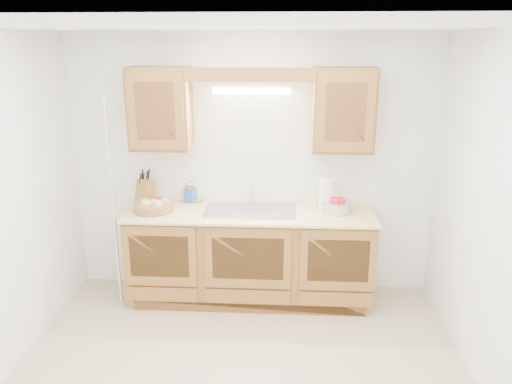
# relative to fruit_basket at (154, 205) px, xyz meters

# --- Properties ---
(room) EXTENTS (3.52, 3.50, 2.50)m
(room) POSITION_rel_fruit_basket_xyz_m (0.90, -1.16, 0.30)
(room) COLOR #C2AF8C
(room) RESTS_ON ground
(base_cabinets) EXTENTS (2.20, 0.60, 0.86)m
(base_cabinets) POSITION_rel_fruit_basket_xyz_m (0.90, 0.04, -0.51)
(base_cabinets) COLOR #9D682E
(base_cabinets) RESTS_ON ground
(countertop) EXTENTS (2.30, 0.63, 0.04)m
(countertop) POSITION_rel_fruit_basket_xyz_m (0.90, 0.03, -0.07)
(countertop) COLOR #E5C578
(countertop) RESTS_ON base_cabinets
(upper_cabinet_left) EXTENTS (0.55, 0.33, 0.75)m
(upper_cabinet_left) POSITION_rel_fruit_basket_xyz_m (0.07, 0.18, 0.87)
(upper_cabinet_left) COLOR #9D682E
(upper_cabinet_left) RESTS_ON room
(upper_cabinet_right) EXTENTS (0.55, 0.33, 0.75)m
(upper_cabinet_right) POSITION_rel_fruit_basket_xyz_m (1.73, 0.18, 0.87)
(upper_cabinet_right) COLOR #9D682E
(upper_cabinet_right) RESTS_ON room
(valance) EXTENTS (2.20, 0.05, 0.12)m
(valance) POSITION_rel_fruit_basket_xyz_m (0.90, 0.03, 1.19)
(valance) COLOR #9D682E
(valance) RESTS_ON room
(fluorescent_fixture) EXTENTS (0.76, 0.08, 0.08)m
(fluorescent_fixture) POSITION_rel_fruit_basket_xyz_m (0.90, 0.26, 1.05)
(fluorescent_fixture) COLOR white
(fluorescent_fixture) RESTS_ON room
(sink) EXTENTS (0.84, 0.46, 0.36)m
(sink) POSITION_rel_fruit_basket_xyz_m (0.90, 0.05, -0.12)
(sink) COLOR #9E9EA3
(sink) RESTS_ON countertop
(wire_shelf_pole) EXTENTS (0.03, 0.03, 2.00)m
(wire_shelf_pole) POSITION_rel_fruit_basket_xyz_m (-0.30, -0.22, 0.05)
(wire_shelf_pole) COLOR silver
(wire_shelf_pole) RESTS_ON ground
(outlet_plate) EXTENTS (0.08, 0.01, 0.12)m
(outlet_plate) POSITION_rel_fruit_basket_xyz_m (1.85, 0.33, 0.20)
(outlet_plate) COLOR white
(outlet_plate) RESTS_ON room
(fruit_basket) EXTENTS (0.48, 0.48, 0.12)m
(fruit_basket) POSITION_rel_fruit_basket_xyz_m (0.00, 0.00, 0.00)
(fruit_basket) COLOR #AE7646
(fruit_basket) RESTS_ON countertop
(knife_block) EXTENTS (0.19, 0.23, 0.35)m
(knife_block) POSITION_rel_fruit_basket_xyz_m (-0.13, 0.20, 0.07)
(knife_block) COLOR #9D682E
(knife_block) RESTS_ON countertop
(orange_canister) EXTENTS (0.09, 0.09, 0.20)m
(orange_canister) POSITION_rel_fruit_basket_xyz_m (0.29, 0.27, 0.05)
(orange_canister) COLOR #D3480B
(orange_canister) RESTS_ON countertop
(soap_bottle) EXTENTS (0.12, 0.12, 0.21)m
(soap_bottle) POSITION_rel_fruit_basket_xyz_m (0.29, 0.28, 0.05)
(soap_bottle) COLOR blue
(soap_bottle) RESTS_ON countertop
(sponge) EXTENTS (0.11, 0.09, 0.02)m
(sponge) POSITION_rel_fruit_basket_xyz_m (0.36, 0.28, -0.04)
(sponge) COLOR #CC333F
(sponge) RESTS_ON countertop
(paper_towel) EXTENTS (0.17, 0.17, 0.35)m
(paper_towel) POSITION_rel_fruit_basket_xyz_m (1.60, 0.13, 0.10)
(paper_towel) COLOR silver
(paper_towel) RESTS_ON countertop
(apple_bowl) EXTENTS (0.31, 0.31, 0.14)m
(apple_bowl) POSITION_rel_fruit_basket_xyz_m (1.70, 0.07, 0.01)
(apple_bowl) COLOR silver
(apple_bowl) RESTS_ON countertop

